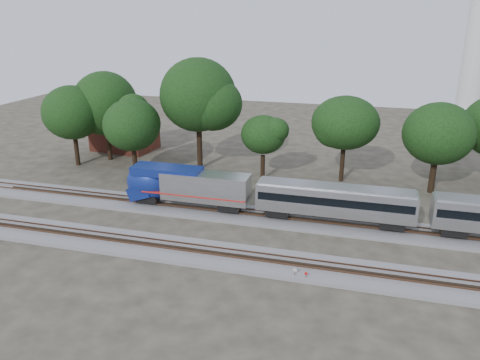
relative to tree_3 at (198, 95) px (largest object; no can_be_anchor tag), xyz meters
name	(u,v)px	position (x,y,z in m)	size (l,w,h in m)	color
ground	(245,241)	(12.69, -21.51, -11.08)	(160.00, 160.00, 0.00)	#383328
track_far	(258,216)	(12.69, -15.51, -10.87)	(160.00, 5.00, 0.73)	slate
track_near	(234,258)	(12.69, -25.51, -10.87)	(160.00, 5.00, 0.73)	slate
switch_stand_red	(306,275)	(19.78, -27.58, -10.48)	(0.29, 0.10, 0.93)	#512D19
switch_stand_white	(295,272)	(18.78, -27.43, -10.41)	(0.33, 0.09, 1.04)	#512D19
switch_lever	(296,274)	(18.82, -26.78, -10.93)	(0.50, 0.30, 0.30)	#512D19
brick_building	(125,135)	(-16.06, 6.58, -8.64)	(10.82, 8.24, 4.83)	brown
tree_0	(72,113)	(-18.82, -3.43, -2.90)	(8.33, 8.33, 11.74)	black
tree_1	(105,104)	(-15.49, 0.44, -2.06)	(9.18, 9.18, 12.94)	black
tree_2	(132,125)	(-7.92, -5.51, -3.65)	(7.56, 7.56, 10.66)	black
tree_3	(198,95)	(0.00, 0.00, 0.00)	(11.27, 11.27, 15.88)	black
tree_4	(263,135)	(10.21, -2.36, -4.62)	(6.58, 6.58, 9.28)	black
tree_5	(345,123)	(20.98, -0.11, -2.81)	(8.42, 8.42, 11.87)	black
tree_6	(439,134)	(32.61, -1.53, -3.21)	(8.01, 8.01, 11.29)	black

